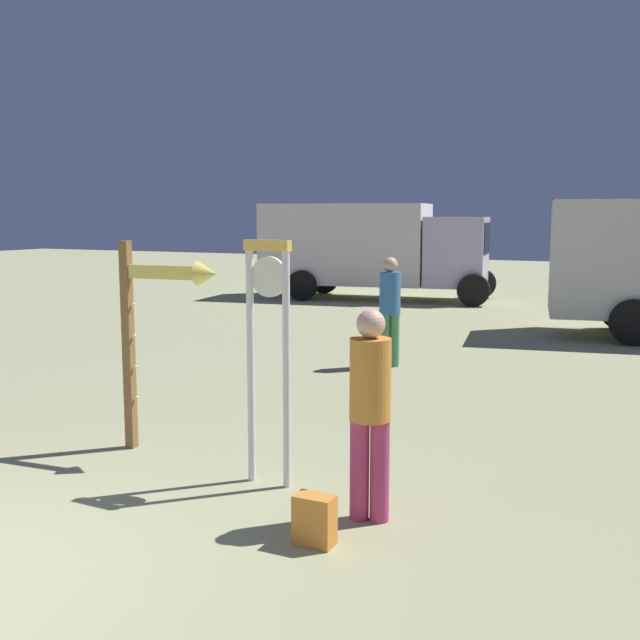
% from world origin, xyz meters
% --- Properties ---
extents(standing_clock, '(0.47, 0.11, 2.28)m').
position_xyz_m(standing_clock, '(1.14, 2.83, 1.38)').
color(standing_clock, white).
rests_on(standing_clock, ground_plane).
extents(arrow_sign, '(1.15, 0.27, 2.24)m').
position_xyz_m(arrow_sign, '(-0.38, 3.18, 1.50)').
color(arrow_sign, brown).
rests_on(arrow_sign, ground_plane).
extents(person_near_clock, '(0.34, 0.34, 1.76)m').
position_xyz_m(person_near_clock, '(2.31, 2.44, 0.98)').
color(person_near_clock, '#B83968').
rests_on(person_near_clock, ground_plane).
extents(backpack, '(0.31, 0.22, 0.39)m').
position_xyz_m(backpack, '(2.11, 1.82, 0.19)').
color(backpack, orange).
rests_on(backpack, ground_plane).
extents(person_distant, '(0.35, 0.35, 1.82)m').
position_xyz_m(person_distant, '(0.18, 8.53, 1.02)').
color(person_distant, '#4C8F55').
rests_on(person_distant, ground_plane).
extents(box_truck_far, '(7.17, 3.33, 2.85)m').
position_xyz_m(box_truck_far, '(-4.08, 18.11, 1.58)').
color(box_truck_far, silver).
rests_on(box_truck_far, ground_plane).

